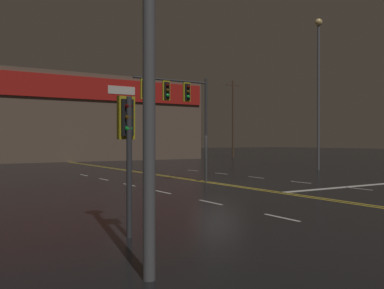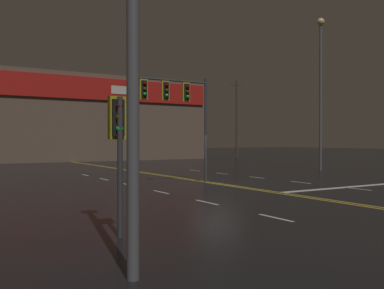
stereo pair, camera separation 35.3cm
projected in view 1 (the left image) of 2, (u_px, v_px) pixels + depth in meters
The scene contains 7 objects.
ground_plane at pixel (217, 184), 22.03m from camera, with size 200.00×200.00×0.00m, color black.
road_markings at pixel (237, 184), 21.75m from camera, with size 12.31×60.00×0.01m.
traffic_signal_median at pixel (176, 99), 21.75m from camera, with size 4.29×0.36×5.52m.
traffic_signal_corner_southwest at pixel (127, 134), 9.74m from camera, with size 0.42×0.36×3.22m.
streetlight_near_right at pixel (319, 76), 32.32m from camera, with size 0.56×0.56×11.47m.
building_backdrop at pixel (57, 119), 48.95m from camera, with size 32.98×10.23×9.54m.
utility_pole_row at pixel (71, 111), 45.48m from camera, with size 45.27×0.26×10.41m.
Camera 1 is at (-12.75, -17.99, 2.18)m, focal length 40.00 mm.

